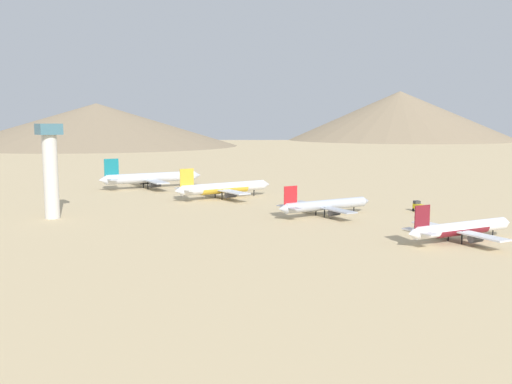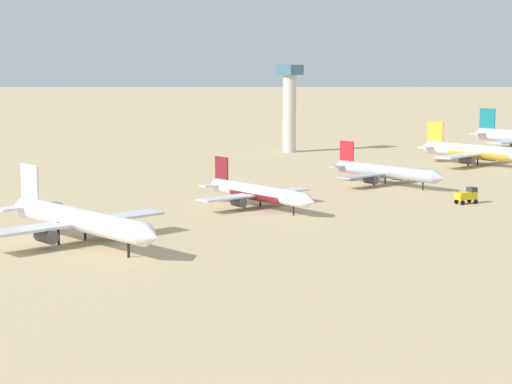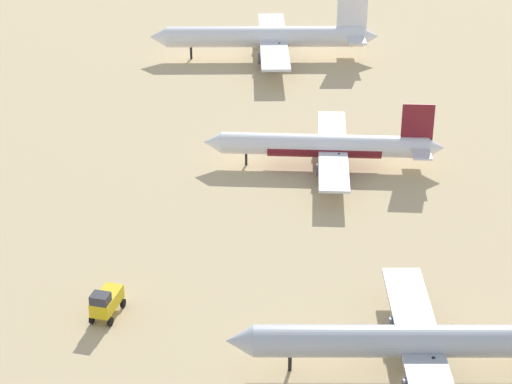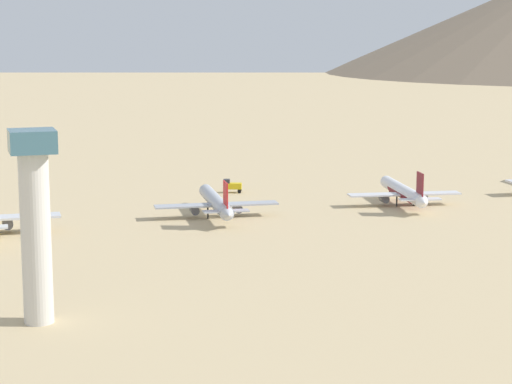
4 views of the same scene
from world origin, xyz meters
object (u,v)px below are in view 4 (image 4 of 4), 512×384
object	(u,v)px
service_truck	(232,186)
parked_jet_1	(403,192)
parked_jet_2	(216,202)
control_tower	(35,217)

from	to	relation	value
service_truck	parked_jet_1	bearing A→B (deg)	-130.38
parked_jet_1	parked_jet_2	xyz separation A→B (m)	(-0.24, 52.08, 0.13)
service_truck	control_tower	size ratio (longest dim) A/B	0.18
parked_jet_2	service_truck	distance (m)	35.63
parked_jet_1	service_truck	size ratio (longest dim) A/B	6.61
service_truck	parked_jet_2	bearing A→B (deg)	157.23
parked_jet_1	parked_jet_2	world-z (taller)	parked_jet_2
parked_jet_1	control_tower	world-z (taller)	control_tower
service_truck	control_tower	xyz separation A→B (m)	(-108.62, 64.42, 15.31)
parked_jet_1	parked_jet_2	size ratio (longest dim) A/B	0.97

